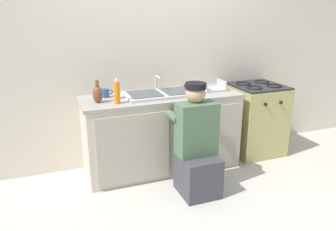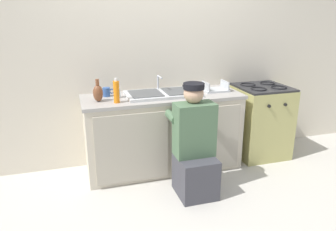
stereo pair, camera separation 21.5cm
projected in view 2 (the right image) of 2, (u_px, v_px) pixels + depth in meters
ground_plane at (171, 178)px, 3.56m from camera, size 12.00×12.00×0.00m
back_wall at (154, 55)px, 3.77m from camera, size 6.00×0.10×2.50m
counter_cabinet at (163, 134)px, 3.70m from camera, size 1.71×0.62×0.83m
countertop at (163, 97)px, 3.58m from camera, size 1.75×0.62×0.04m
sink_double_basin at (163, 93)px, 3.57m from camera, size 0.80×0.44×0.19m
stove_range at (260, 121)px, 4.05m from camera, size 0.61×0.62×0.89m
plumber_person at (195, 150)px, 3.17m from camera, size 0.42×0.61×1.10m
soap_bottle_orange at (116, 92)px, 3.24m from camera, size 0.06×0.06×0.25m
vase_decorative at (98, 93)px, 3.30m from camera, size 0.10×0.10×0.23m
coffee_mug at (107, 92)px, 3.51m from camera, size 0.13×0.08×0.09m
dish_rack_tray at (215, 89)px, 3.75m from camera, size 0.28×0.22×0.11m
water_glass at (117, 93)px, 3.45m from camera, size 0.06×0.06×0.10m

